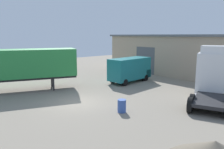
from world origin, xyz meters
TOP-DOWN VIEW (x-y plane):
  - ground_plane at (0.00, 0.00)m, footprint 60.00×60.00m
  - warehouse_building at (0.00, 18.65)m, footprint 25.08×9.82m
  - tractor_unit_white at (6.37, 8.63)m, footprint 4.59×6.67m
  - container_trailer_green at (-6.90, -3.11)m, footprint 6.41×12.19m
  - delivery_van_teal at (-2.81, 8.57)m, footprint 2.40×5.39m
  - oil_drum at (3.74, 1.10)m, footprint 0.58×0.58m

SIDE VIEW (x-z plane):
  - ground_plane at x=0.00m, z-range 0.00..0.00m
  - oil_drum at x=3.74m, z-range 0.00..0.88m
  - delivery_van_teal at x=-2.81m, z-range 0.11..2.80m
  - tractor_unit_white at x=6.37m, z-range -0.12..4.23m
  - container_trailer_green at x=-6.90m, z-range 0.56..4.45m
  - warehouse_building at x=0.00m, z-range 0.01..5.27m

